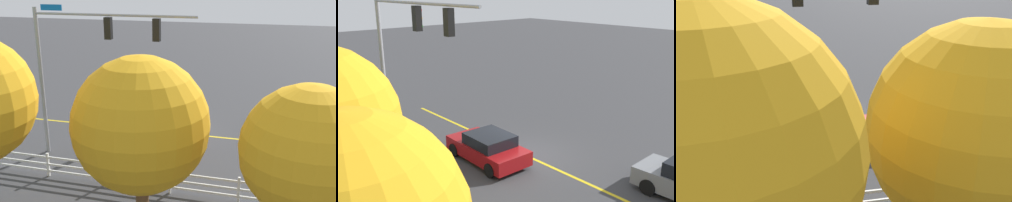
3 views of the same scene
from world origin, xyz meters
The scene contains 9 objects.
ground_plane centered at (0.00, 0.00, 0.00)m, with size 120.00×120.00×0.00m, color #38383A.
lane_center_stripe centered at (-4.00, 0.00, 0.00)m, with size 28.00×0.16×0.01m, color gold.
signal_assembly centered at (3.38, 4.25, 5.35)m, with size 7.98×0.38×7.59m.
car_0 centered at (-7.24, -1.95, 0.70)m, with size 4.74×2.03×1.49m.
car_1 centered at (0.75, 1.73, 0.67)m, with size 4.14×2.11×1.37m.
pedestrian centered at (3.42, 3.94, 0.93)m, with size 0.35×0.45×1.69m.
white_rail_fence centered at (-3.00, 6.66, 0.60)m, with size 26.10×0.10×1.15m.
tree_1 centered at (-6.52, 10.26, 4.09)m, with size 3.90×3.90×6.06m.
tree_2 centered at (-1.25, 9.30, 4.05)m, with size 4.70×4.70×6.41m.
Camera 1 is at (-5.37, 21.00, 8.76)m, focal length 42.07 mm.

